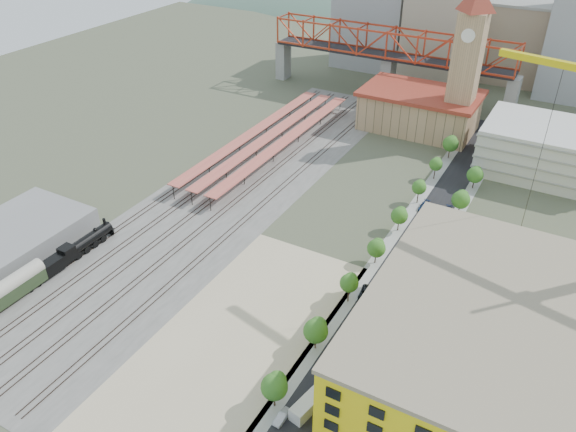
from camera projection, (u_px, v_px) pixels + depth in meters
The scene contains 30 objects.
ground at pixel (323, 261), 127.62m from camera, with size 400.00×400.00×0.00m, color #474C38.
ballast_strip at pixel (235, 189), 155.24m from camera, with size 36.00×165.00×0.06m, color #605E59.
dirt_lot at pixel (231, 342), 106.08m from camera, with size 28.00×67.00×0.06m, color tan.
street_asphalt at pixel (413, 247), 132.07m from camera, with size 12.00×170.00×0.06m, color black.
sidewalk_west at pixel (390, 240), 134.33m from camera, with size 3.00×170.00×0.04m, color gray.
sidewalk_east at pixel (435, 254), 129.82m from camera, with size 3.00×170.00×0.04m, color gray.
construction_pad at pixel (511, 402), 94.43m from camera, with size 50.00×90.00×0.06m, color gray.
rail_tracks at pixel (229, 187), 155.92m from camera, with size 26.56×160.00×0.18m.
platform_canopies at pixel (269, 136), 175.38m from camera, with size 16.00×80.00×4.12m.
station_hall at pixel (419, 110), 186.37m from camera, with size 38.00×24.00×13.10m.
clock_tower at pixel (468, 51), 167.68m from camera, with size 12.00×12.00×52.00m.
parking_garage at pixel (545, 149), 160.55m from camera, with size 34.00×26.00×14.00m, color silver.
truss_bridge at pixel (390, 47), 204.91m from camera, with size 94.00×9.60×25.60m.
construction_building at pixel (504, 356), 90.61m from camera, with size 44.60×50.60×18.80m.
warehouse at pixel (14, 237), 131.29m from camera, with size 22.00×32.00×5.00m, color gray.
street_trees at pixel (398, 270), 124.73m from camera, with size 15.40×124.40×8.00m.
skyline at pixel (505, 25), 216.90m from camera, with size 133.00×46.00×60.00m.
distant_hills at pixel (572, 162), 343.13m from camera, with size 647.00×264.00×227.00m.
locomotive at pixel (79, 248), 128.41m from camera, with size 2.88×22.23×5.56m.
coach at pixel (4, 293), 113.41m from camera, with size 3.19×18.53×5.82m.
site_trailer_a at pixel (312, 401), 93.14m from camera, with size 2.47×9.39×2.57m, color silver.
site_trailer_b at pixel (337, 362), 100.15m from camera, with size 2.59×9.83×2.69m, color silver.
site_trailer_c at pixel (369, 311), 111.53m from camera, with size 2.41×9.16×2.51m, color silver.
site_trailer_d at pixel (391, 278), 120.46m from camera, with size 2.30×8.75×2.39m, color silver.
car_1 at pixel (282, 417), 91.19m from camera, with size 1.37×3.94×1.30m, color #ACACB2.
car_2 at pixel (366, 293), 117.01m from camera, with size 2.40×5.21×1.45m, color black.
car_3 at pixel (424, 206), 146.24m from camera, with size 1.98×4.87×1.41m, color navy.
car_5 at pixel (362, 355), 102.65m from camera, with size 1.42×4.07×1.34m, color #98989D.
car_6 at pixel (425, 248), 130.46m from camera, with size 2.60×5.64×1.57m, color black.
car_7 at pixel (447, 212), 143.71m from camera, with size 2.09×5.14×1.49m, color navy.
Camera 1 is at (42.63, -92.98, 77.42)m, focal length 35.00 mm.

